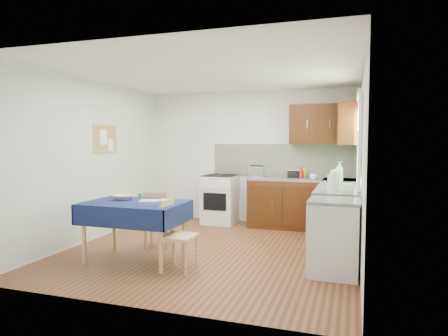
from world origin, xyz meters
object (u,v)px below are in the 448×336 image
(dining_table, at_px, (135,210))
(chair_near, at_px, (176,232))
(kettle, at_px, (334,181))
(chair_far, at_px, (158,217))
(toaster, at_px, (257,172))
(dish_rack, at_px, (339,183))
(sandwich_press, at_px, (296,173))

(dining_table, relative_size, chair_near, 1.48)
(dining_table, bearing_deg, kettle, 2.58)
(chair_far, relative_size, kettle, 2.90)
(chair_far, relative_size, toaster, 2.97)
(kettle, bearing_deg, dish_rack, 87.69)
(dining_table, height_order, dish_rack, dish_rack)
(chair_far, xyz_separation_m, dish_rack, (2.51, 1.07, 0.48))
(toaster, bearing_deg, dish_rack, -33.73)
(chair_far, xyz_separation_m, chair_near, (0.69, -0.84, 0.01))
(dining_table, distance_m, toaster, 2.78)
(chair_near, bearing_deg, dish_rack, -42.13)
(dish_rack, bearing_deg, chair_near, -121.54)
(chair_near, bearing_deg, dining_table, 78.09)
(dining_table, distance_m, chair_far, 0.72)
(chair_far, relative_size, chair_near, 0.98)
(dining_table, relative_size, kettle, 4.37)
(sandwich_press, bearing_deg, dish_rack, -73.53)
(dish_rack, height_order, kettle, kettle)
(toaster, height_order, sandwich_press, toaster)
(chair_far, bearing_deg, toaster, -130.95)
(dish_rack, distance_m, kettle, 0.83)
(kettle, bearing_deg, dining_table, -159.23)
(sandwich_press, bearing_deg, dining_table, -146.48)
(chair_far, xyz_separation_m, sandwich_press, (1.73, 1.98, 0.53))
(sandwich_press, relative_size, dish_rack, 0.65)
(chair_far, distance_m, chair_near, 1.08)
(dish_rack, xyz_separation_m, kettle, (-0.03, -0.82, 0.11))
(dining_table, bearing_deg, dish_rack, 17.00)
(chair_near, bearing_deg, kettle, -57.18)
(sandwich_press, distance_m, dish_rack, 1.20)
(dining_table, relative_size, toaster, 4.49)
(toaster, distance_m, dish_rack, 1.69)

